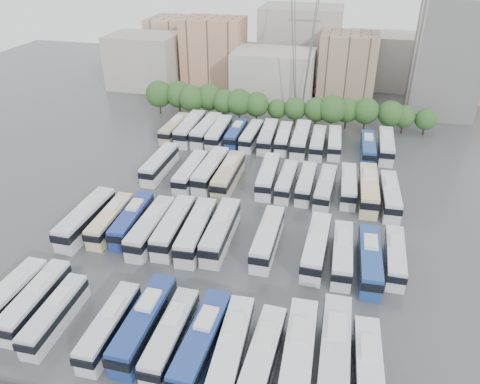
% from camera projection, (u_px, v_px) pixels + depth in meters
% --- Properties ---
extents(ground, '(220.00, 220.00, 0.00)m').
position_uv_depth(ground, '(241.00, 224.00, 69.69)').
color(ground, '#424447').
rests_on(ground, ground).
extents(tree_line, '(64.81, 7.75, 7.90)m').
position_uv_depth(tree_line, '(270.00, 104.00, 103.89)').
color(tree_line, black).
rests_on(tree_line, ground).
extents(city_buildings, '(102.00, 35.00, 20.00)m').
position_uv_depth(city_buildings, '(276.00, 56.00, 128.21)').
color(city_buildings, '#9E998E').
rests_on(city_buildings, ground).
extents(apartment_tower, '(14.00, 14.00, 26.00)m').
position_uv_depth(apartment_tower, '(448.00, 58.00, 105.44)').
color(apartment_tower, silver).
rests_on(apartment_tower, ground).
extents(electricity_pylon, '(9.00, 6.91, 33.83)m').
position_uv_depth(electricity_pylon, '(303.00, 32.00, 102.46)').
color(electricity_pylon, slate).
rests_on(electricity_pylon, ground).
extents(bus_r0_s0, '(2.95, 12.10, 3.78)m').
position_uv_depth(bus_r0_s0, '(8.00, 300.00, 52.78)').
color(bus_r0_s0, silver).
rests_on(bus_r0_s0, ground).
extents(bus_r0_s1, '(2.72, 11.56, 3.61)m').
position_uv_depth(bus_r0_s1, '(36.00, 300.00, 52.83)').
color(bus_r0_s1, silver).
rests_on(bus_r0_s1, ground).
extents(bus_r0_s2, '(2.51, 10.84, 3.39)m').
position_uv_depth(bus_r0_s2, '(55.00, 314.00, 51.04)').
color(bus_r0_s2, silver).
rests_on(bus_r0_s2, ground).
extents(bus_r0_s4, '(2.51, 11.12, 3.48)m').
position_uv_depth(bus_r0_s4, '(110.00, 326.00, 49.51)').
color(bus_r0_s4, silver).
rests_on(bus_r0_s4, ground).
extents(bus_r0_s5, '(2.79, 12.57, 3.94)m').
position_uv_depth(bus_r0_s5, '(144.00, 323.00, 49.58)').
color(bus_r0_s5, navy).
rests_on(bus_r0_s5, ground).
extents(bus_r0_s6, '(2.54, 11.59, 3.63)m').
position_uv_depth(bus_r0_s6, '(171.00, 335.00, 48.25)').
color(bus_r0_s6, silver).
rests_on(bus_r0_s6, ground).
extents(bus_r0_s7, '(3.19, 12.60, 3.92)m').
position_uv_depth(bus_r0_s7, '(202.00, 342.00, 47.29)').
color(bus_r0_s7, navy).
rests_on(bus_r0_s7, ground).
extents(bus_r0_s8, '(3.18, 12.18, 3.79)m').
position_uv_depth(bus_r0_s8, '(232.00, 348.00, 46.71)').
color(bus_r0_s8, silver).
rests_on(bus_r0_s8, ground).
extents(bus_r0_s9, '(3.09, 12.04, 3.75)m').
position_uv_depth(bus_r0_s9, '(262.00, 358.00, 45.59)').
color(bus_r0_s9, silver).
rests_on(bus_r0_s9, ground).
extents(bus_r0_s10, '(3.27, 13.33, 4.16)m').
position_uv_depth(bus_r0_s10, '(298.00, 357.00, 45.43)').
color(bus_r0_s10, silver).
rests_on(bus_r0_s10, ground).
extents(bus_r0_s11, '(3.13, 13.40, 4.19)m').
position_uv_depth(bus_r0_s11, '(334.00, 352.00, 45.93)').
color(bus_r0_s11, silver).
rests_on(bus_r0_s11, ground).
extents(bus_r0_s12, '(3.13, 11.85, 3.68)m').
position_uv_depth(bus_r0_s12, '(368.00, 371.00, 44.26)').
color(bus_r0_s12, silver).
rests_on(bus_r0_s12, ground).
extents(bus_r1_s0, '(3.03, 13.07, 4.09)m').
position_uv_depth(bus_r1_s0, '(86.00, 218.00, 67.41)').
color(bus_r1_s0, silver).
rests_on(bus_r1_s0, ground).
extents(bus_r1_s1, '(2.74, 11.44, 3.57)m').
position_uv_depth(bus_r1_s1, '(111.00, 220.00, 67.50)').
color(bus_r1_s1, beige).
rests_on(bus_r1_s1, ground).
extents(bus_r1_s2, '(3.10, 11.80, 3.67)m').
position_uv_depth(bus_r1_s2, '(132.00, 220.00, 67.40)').
color(bus_r1_s2, navy).
rests_on(bus_r1_s2, ground).
extents(bus_r1_s3, '(2.77, 12.55, 3.94)m').
position_uv_depth(bus_r1_s3, '(151.00, 227.00, 65.53)').
color(bus_r1_s3, silver).
rests_on(bus_r1_s3, ground).
extents(bus_r1_s4, '(3.11, 12.58, 3.92)m').
position_uv_depth(bus_r1_s4, '(174.00, 226.00, 65.68)').
color(bus_r1_s4, silver).
rests_on(bus_r1_s4, ground).
extents(bus_r1_s5, '(3.41, 13.00, 4.04)m').
position_uv_depth(bus_r1_s5, '(197.00, 230.00, 64.68)').
color(bus_r1_s5, silver).
rests_on(bus_r1_s5, ground).
extents(bus_r1_s6, '(3.05, 12.93, 4.04)m').
position_uv_depth(bus_r1_s6, '(221.00, 230.00, 64.64)').
color(bus_r1_s6, silver).
rests_on(bus_r1_s6, ground).
extents(bus_r1_s8, '(2.74, 12.23, 3.83)m').
position_uv_depth(bus_r1_s8, '(268.00, 238.00, 63.34)').
color(bus_r1_s8, silver).
rests_on(bus_r1_s8, ground).
extents(bus_r1_s10, '(3.00, 12.46, 3.89)m').
position_uv_depth(bus_r1_s10, '(316.00, 246.00, 61.60)').
color(bus_r1_s10, white).
rests_on(bus_r1_s10, ground).
extents(bus_r1_s11, '(2.87, 11.64, 3.63)m').
position_uv_depth(bus_r1_s11, '(342.00, 253.00, 60.42)').
color(bus_r1_s11, silver).
rests_on(bus_r1_s11, ground).
extents(bus_r1_s12, '(3.11, 12.22, 3.81)m').
position_uv_depth(bus_r1_s12, '(370.00, 260.00, 59.12)').
color(bus_r1_s12, navy).
rests_on(bus_r1_s12, ground).
extents(bus_r1_s13, '(2.45, 10.84, 3.39)m').
position_uv_depth(bus_r1_s13, '(395.00, 256.00, 60.05)').
color(bus_r1_s13, silver).
rests_on(bus_r1_s13, ground).
extents(bus_r2_s1, '(2.79, 12.30, 3.85)m').
position_uv_depth(bus_r2_s1, '(160.00, 164.00, 83.32)').
color(bus_r2_s1, silver).
rests_on(bus_r2_s1, ground).
extents(bus_r2_s3, '(2.74, 12.14, 3.80)m').
position_uv_depth(bus_r2_s3, '(191.00, 172.00, 80.48)').
color(bus_r2_s3, silver).
rests_on(bus_r2_s3, ground).
extents(bus_r2_s4, '(3.23, 13.18, 4.11)m').
position_uv_depth(bus_r2_s4, '(211.00, 170.00, 80.81)').
color(bus_r2_s4, silver).
rests_on(bus_r2_s4, ground).
extents(bus_r2_s5, '(2.89, 13.02, 4.08)m').
position_uv_depth(bus_r2_s5, '(228.00, 175.00, 79.33)').
color(bus_r2_s5, tan).
rests_on(bus_r2_s5, ground).
extents(bus_r2_s7, '(3.17, 12.34, 3.84)m').
position_uv_depth(bus_r2_s7, '(268.00, 175.00, 79.32)').
color(bus_r2_s7, silver).
rests_on(bus_r2_s7, ground).
extents(bus_r2_s8, '(2.50, 11.05, 3.46)m').
position_uv_depth(bus_r2_s8, '(287.00, 181.00, 78.01)').
color(bus_r2_s8, silver).
rests_on(bus_r2_s8, ground).
extents(bus_r2_s9, '(2.53, 11.12, 3.48)m').
position_uv_depth(bus_r2_s9, '(306.00, 183.00, 77.36)').
color(bus_r2_s9, silver).
rests_on(bus_r2_s9, ground).
extents(bus_r2_s10, '(3.02, 11.74, 3.65)m').
position_uv_depth(bus_r2_s10, '(325.00, 187.00, 75.87)').
color(bus_r2_s10, silver).
rests_on(bus_r2_s10, ground).
extents(bus_r2_s11, '(2.96, 11.50, 3.58)m').
position_uv_depth(bus_r2_s11, '(348.00, 185.00, 76.55)').
color(bus_r2_s11, silver).
rests_on(bus_r2_s11, ground).
extents(bus_r2_s12, '(3.24, 13.12, 4.09)m').
position_uv_depth(bus_r2_s12, '(368.00, 189.00, 74.95)').
color(bus_r2_s12, beige).
rests_on(bus_r2_s12, ground).
extents(bus_r2_s13, '(3.16, 12.06, 3.75)m').
position_uv_depth(bus_r2_s13, '(390.00, 195.00, 73.51)').
color(bus_r2_s13, silver).
rests_on(bus_r2_s13, ground).
extents(bus_r3_s0, '(2.92, 11.89, 3.71)m').
position_uv_depth(bus_r3_s0, '(175.00, 128.00, 98.31)').
color(bus_r3_s0, tan).
rests_on(bus_r3_s0, ground).
extents(bus_r3_s1, '(3.21, 13.56, 4.24)m').
position_uv_depth(bus_r3_s1, '(190.00, 128.00, 97.65)').
color(bus_r3_s1, silver).
rests_on(bus_r3_s1, ground).
extents(bus_r3_s2, '(3.20, 13.10, 4.09)m').
position_uv_depth(bus_r3_s2, '(206.00, 130.00, 97.05)').
color(bus_r3_s2, silver).
rests_on(bus_r3_s2, ground).
extents(bus_r3_s3, '(3.18, 12.85, 4.01)m').
position_uv_depth(bus_r3_s3, '(219.00, 133.00, 95.80)').
color(bus_r3_s3, silver).
rests_on(bus_r3_s3, ground).
extents(bus_r3_s4, '(2.49, 11.24, 3.52)m').
position_uv_depth(bus_r3_s4, '(236.00, 134.00, 95.88)').
color(bus_r3_s4, navy).
rests_on(bus_r3_s4, ground).
extents(bus_r3_s5, '(2.83, 11.49, 3.58)m').
position_uv_depth(bus_r3_s5, '(251.00, 135.00, 95.05)').
color(bus_r3_s5, silver).
rests_on(bus_r3_s5, ground).
extents(bus_r3_s6, '(3.25, 12.51, 3.89)m').
position_uv_depth(bus_r3_s6, '(268.00, 136.00, 94.25)').
color(bus_r3_s6, silver).
rests_on(bus_r3_s6, ground).
extents(bus_r3_s7, '(3.02, 11.59, 3.60)m').
position_uv_depth(bus_r3_s7, '(284.00, 138.00, 93.94)').
color(bus_r3_s7, white).
rests_on(bus_r3_s7, ground).
extents(bus_r3_s8, '(3.14, 13.32, 4.16)m').
position_uv_depth(bus_r3_s8, '(301.00, 139.00, 92.73)').
color(bus_r3_s8, silver).
rests_on(bus_r3_s8, ground).
extents(bus_r3_s9, '(2.74, 11.67, 3.65)m').
position_uv_depth(bus_r3_s9, '(318.00, 142.00, 91.93)').
color(bus_r3_s9, silver).
rests_on(bus_r3_s9, ground).
extents(bus_r3_s10, '(3.05, 11.55, 3.59)m').
position_uv_depth(bus_r3_s10, '(334.00, 142.00, 92.04)').
color(bus_r3_s10, silver).
rests_on(bus_r3_s10, ground).
extents(bus_r3_s12, '(2.96, 11.69, 3.64)m').
position_uv_depth(bus_r3_s12, '(368.00, 148.00, 89.63)').
color(bus_r3_s12, navy).
rests_on(bus_r3_s12, ground).
extents(bus_r3_s13, '(2.74, 12.51, 3.92)m').
position_uv_depth(bus_r3_s13, '(386.00, 145.00, 90.30)').
color(bus_r3_s13, silver).
rests_on(bus_r3_s13, ground).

